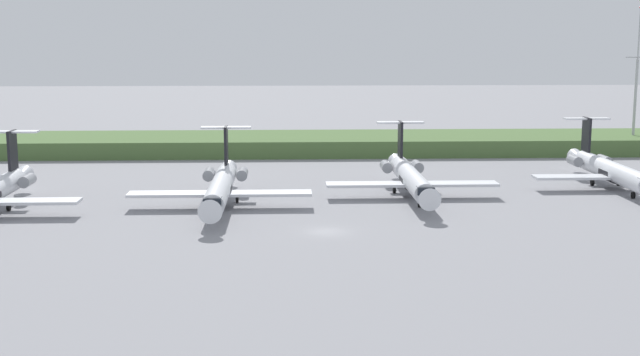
{
  "coord_description": "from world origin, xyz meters",
  "views": [
    {
      "loc": [
        -4.34,
        -90.3,
        21.13
      ],
      "look_at": [
        0.0,
        17.7,
        3.0
      ],
      "focal_mm": 47.42,
      "sensor_mm": 36.0,
      "label": 1
    }
  ],
  "objects_px": {
    "antenna_mast": "(636,92)",
    "regional_jet_third": "(221,186)",
    "regional_jet_fifth": "(611,170)",
    "regional_jet_fourth": "(410,177)"
  },
  "relations": [
    {
      "from": "regional_jet_fourth",
      "to": "antenna_mast",
      "type": "distance_m",
      "value": 65.01
    },
    {
      "from": "regional_jet_third",
      "to": "regional_jet_fifth",
      "type": "relative_size",
      "value": 1.0
    },
    {
      "from": "regional_jet_fifth",
      "to": "regional_jet_third",
      "type": "bearing_deg",
      "value": -168.88
    },
    {
      "from": "regional_jet_fourth",
      "to": "antenna_mast",
      "type": "xyz_separation_m",
      "value": [
        48.06,
        42.95,
        8.46
      ]
    },
    {
      "from": "regional_jet_fifth",
      "to": "antenna_mast",
      "type": "relative_size",
      "value": 1.16
    },
    {
      "from": "regional_jet_fifth",
      "to": "regional_jet_fourth",
      "type": "bearing_deg",
      "value": -170.78
    },
    {
      "from": "regional_jet_fourth",
      "to": "regional_jet_fifth",
      "type": "xyz_separation_m",
      "value": [
        29.17,
        4.74,
        0.0
      ]
    },
    {
      "from": "regional_jet_third",
      "to": "antenna_mast",
      "type": "xyz_separation_m",
      "value": [
        72.95,
        48.85,
        8.46
      ]
    },
    {
      "from": "regional_jet_fourth",
      "to": "regional_jet_fifth",
      "type": "relative_size",
      "value": 1.0
    },
    {
      "from": "antenna_mast",
      "to": "regional_jet_third",
      "type": "bearing_deg",
      "value": -146.2
    }
  ]
}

